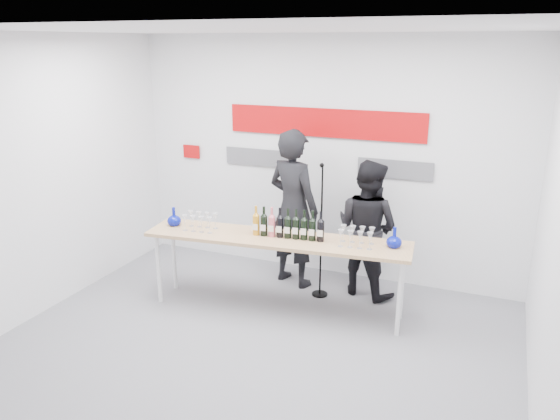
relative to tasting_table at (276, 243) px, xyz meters
The scene contains 12 objects.
ground 1.09m from the tasting_table, 82.06° to the right, with size 5.00×5.00×0.00m, color slate.
back_wall 1.46m from the tasting_table, 85.46° to the left, with size 5.00×0.04×3.00m, color silver.
signage 1.60m from the tasting_table, 87.91° to the left, with size 3.38×0.02×0.79m.
tasting_table is the anchor object (origin of this frame).
wine_bottles 0.26m from the tasting_table, 13.87° to the left, with size 0.80×0.16×0.33m.
decanter_left 1.26m from the tasting_table, behind, with size 0.16×0.16×0.21m, color #071187, non-canonical shape.
decanter_right 1.26m from the tasting_table, ahead, with size 0.16×0.16×0.21m, color #071187, non-canonical shape.
glasses_left 0.91m from the tasting_table, behind, with size 0.38×0.26×0.18m.
glasses_right 0.88m from the tasting_table, ahead, with size 0.38×0.26×0.18m.
presenter_left 0.79m from the tasting_table, 97.67° to the left, with size 0.71×0.46×1.94m, color black.
presenter_right 1.15m from the tasting_table, 46.01° to the left, with size 0.79×0.62×1.63m, color black.
mic_stand 0.70m from the tasting_table, 58.34° to the left, with size 0.19×0.19×1.62m.
Camera 1 is at (2.08, -4.39, 2.90)m, focal length 35.00 mm.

